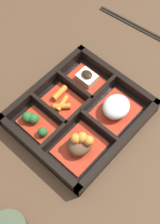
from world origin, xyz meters
TOP-DOWN VIEW (x-y plane):
  - ground_plane at (0.00, 0.00)m, footprint 3.00×3.00m
  - bento_base at (0.00, 0.00)m, footprint 0.27×0.24m
  - bento_rim at (0.00, -0.00)m, footprint 0.27×0.24m
  - bowl_rice at (-0.06, 0.05)m, footprint 0.10×0.08m
  - bowl_stew at (0.06, 0.05)m, footprint 0.10×0.08m
  - bowl_tofu at (-0.08, -0.05)m, footprint 0.06×0.09m
  - bowl_carrots at (0.00, -0.05)m, footprint 0.06×0.09m
  - bowl_greens at (0.08, -0.06)m, footprint 0.06×0.09m
  - chopsticks at (-0.31, -0.08)m, footprint 0.04×0.23m

SIDE VIEW (x-z plane):
  - ground_plane at x=0.00m, z-range 0.00..0.00m
  - chopsticks at x=-0.31m, z-range 0.00..0.01m
  - bento_base at x=0.00m, z-range 0.00..0.01m
  - bowl_carrots at x=0.00m, z-range 0.01..0.03m
  - bento_rim at x=0.00m, z-range 0.00..0.04m
  - bowl_tofu at x=-0.08m, z-range 0.00..0.03m
  - bowl_greens at x=0.08m, z-range 0.01..0.04m
  - bowl_rice at x=-0.06m, z-range 0.01..0.05m
  - bowl_stew at x=0.06m, z-range 0.00..0.06m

